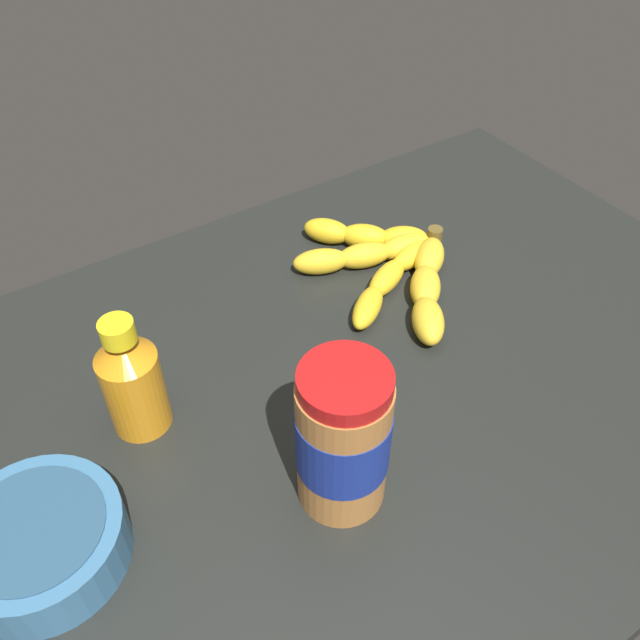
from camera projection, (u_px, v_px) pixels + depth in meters
The scene contains 5 objects.
ground_plane at pixel (370, 380), 75.89cm from camera, with size 97.61×69.94×4.52cm, color black.
banana_bunch at pixel (389, 265), 84.81cm from camera, with size 20.40×28.97×3.71cm.
peanut_butter_jar at pixel (343, 438), 57.46cm from camera, with size 8.39×8.39×16.25cm.
honey_bottle at pixel (132, 380), 64.61cm from camera, with size 6.01×6.01×14.06cm.
small_bowl at pixel (40, 541), 56.41cm from camera, with size 14.64×14.64×5.01cm.
Camera 1 is at (-32.05, -38.83, 55.23)cm, focal length 37.22 mm.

